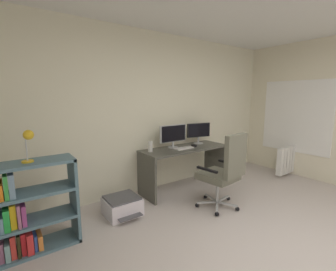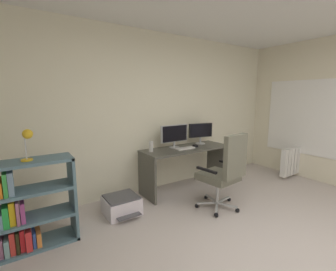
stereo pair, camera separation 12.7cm
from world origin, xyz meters
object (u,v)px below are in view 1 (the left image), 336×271
Objects in this scene: monitor_main at (173,134)px; monitor_secondary at (199,131)px; keyboard at (184,148)px; desk_lamp at (28,140)px; desktop_speaker at (150,147)px; desk at (185,158)px; office_chair at (225,170)px; printer at (122,206)px; radiator at (290,159)px; computer_mouse at (194,146)px; bookshelf at (26,213)px.

monitor_main reaches higher than monitor_secondary.
desk_lamp reaches higher than keyboard.
desktop_speaker is at bearing -177.47° from monitor_secondary.
office_chair reaches higher than desk.
printer is 0.60× the size of radiator.
computer_mouse is at bearing 76.45° from office_chair.
printer is at bearing -173.15° from keyboard.
monitor_main is 0.63× the size of radiator.
monitor_main reaches higher than keyboard.
office_chair is at bearing -92.36° from desk.
desk is 0.61m from monitor_secondary.
desk_lamp is (-2.33, -0.37, 0.63)m from desk.
desktop_speaker is 0.52× the size of desk_lamp.
monitor_secondary is at bearing 9.91° from desk_lamp.
computer_mouse is 0.20× the size of printer.
office_chair reaches higher than printer.
monitor_secondary is at bearing 2.53° from desktop_speaker.
keyboard is 1.05× the size of desk_lamp.
office_chair is at bearing -83.13° from monitor_main.
keyboard is 2.32m from desk_lamp.
radiator reaches higher than printer.
office_chair is 1.51m from printer.
monitor_secondary is (0.43, 0.12, 0.42)m from desk.
desk_lamp is at bearing 0.22° from bookshelf.
monitor_main is 1.65× the size of desk_lamp.
desk is 1.64× the size of bookshelf.
monitor_main is 0.56× the size of bookshelf.
computer_mouse is 0.59× the size of desktop_speaker.
keyboard is (0.09, -0.19, -0.22)m from monitor_main.
desktop_speaker is at bearing -174.43° from monitor_main.
desktop_speaker is 0.15× the size of office_chair.
desktop_speaker is at bearing -173.21° from computer_mouse.
monitor_secondary is at bearing 46.26° from computer_mouse.
bookshelf is (-2.84, -0.48, -0.54)m from monitor_secondary.
desk is 0.93m from office_chair.
desk is at bearing -164.77° from monitor_secondary.
monitor_secondary is at bearing 155.50° from radiator.
monitor_secondary is 2.76× the size of desktop_speaker.
computer_mouse reaches higher than radiator.
bookshelf is at bearing -166.13° from desktop_speaker.
keyboard is 0.30× the size of office_chair.
radiator is at bearing -15.06° from desktop_speaker.
desktop_speaker is at bearing 13.87° from bookshelf.
office_chair is (0.61, -0.99, -0.24)m from desktop_speaker.
office_chair is (-0.47, -1.04, -0.38)m from monitor_secondary.
desk is 0.47m from monitor_main.
monitor_main is 2.62m from radiator.
monitor_main reaches higher than computer_mouse.
computer_mouse is at bearing 7.38° from desk_lamp.
computer_mouse is at bearing -13.21° from desk.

